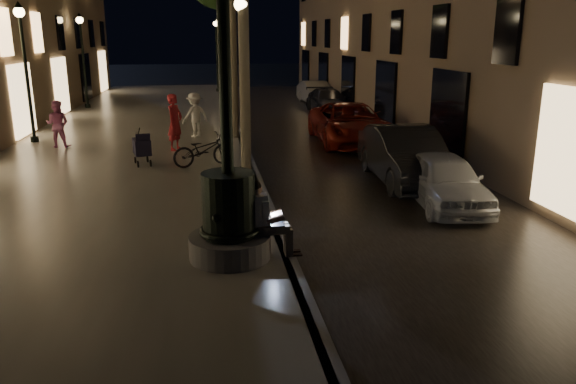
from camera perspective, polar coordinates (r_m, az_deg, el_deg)
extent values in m
plane|color=black|center=(22.43, -5.00, 5.58)|extent=(120.00, 120.00, 0.00)
cube|color=black|center=(22.81, 2.58, 5.81)|extent=(6.00, 45.00, 0.02)
cube|color=slate|center=(22.53, -15.25, 5.39)|extent=(8.00, 45.00, 0.20)
cube|color=#59595B|center=(22.41, -5.00, 5.83)|extent=(0.25, 45.00, 0.20)
cylinder|color=#59595B|center=(9.70, -5.91, -5.52)|extent=(1.40, 1.40, 0.40)
cylinder|color=black|center=(9.46, -6.04, -1.28)|extent=(0.90, 0.90, 1.10)
torus|color=black|center=(9.60, -5.96, -3.85)|extent=(1.04, 1.04, 0.10)
torus|color=black|center=(9.35, -6.10, 1.07)|extent=(0.89, 0.89, 0.09)
cylinder|color=black|center=(9.08, -6.43, 11.82)|extent=(0.20, 0.20, 3.20)
cube|color=gray|center=(9.64, -2.69, -3.76)|extent=(0.36, 0.24, 0.18)
cube|color=white|center=(9.53, -3.07, -1.85)|extent=(0.45, 0.26, 0.57)
sphere|color=tan|center=(9.42, -3.28, 0.28)|extent=(0.21, 0.21, 0.21)
sphere|color=black|center=(9.41, -3.35, 0.52)|extent=(0.21, 0.21, 0.21)
cube|color=gray|center=(9.58, -1.20, -3.87)|extent=(0.46, 0.13, 0.14)
cube|color=gray|center=(9.75, -1.34, -3.52)|extent=(0.46, 0.13, 0.14)
cube|color=gray|center=(9.69, 0.10, -5.17)|extent=(0.13, 0.12, 0.49)
cube|color=gray|center=(9.86, -0.06, -4.80)|extent=(0.13, 0.12, 0.49)
cube|color=black|center=(9.79, 0.68, -6.40)|extent=(0.26, 0.10, 0.03)
cube|color=black|center=(9.96, 0.51, -6.01)|extent=(0.26, 0.10, 0.03)
cube|color=black|center=(9.64, -1.15, -3.24)|extent=(0.24, 0.33, 0.02)
cube|color=black|center=(9.59, -2.11, -2.66)|extent=(0.09, 0.33, 0.22)
cube|color=#B2D3FF|center=(9.59, -2.02, -2.66)|extent=(0.06, 0.30, 0.18)
cylinder|color=#6B604C|center=(15.14, -4.43, 11.08)|extent=(0.28, 0.28, 5.00)
cylinder|color=#6B604C|center=(21.11, -5.55, 12.46)|extent=(0.28, 0.28, 5.10)
cylinder|color=#6B604C|center=(27.10, -6.49, 12.90)|extent=(0.28, 0.28, 4.90)
cylinder|color=#6B604C|center=(33.09, -6.79, 13.63)|extent=(0.28, 0.28, 5.20)
cylinder|color=black|center=(15.51, -4.43, 2.20)|extent=(0.28, 0.28, 0.20)
cylinder|color=black|center=(15.16, -4.60, 9.94)|extent=(0.12, 0.12, 4.40)
sphere|color=#FFD88C|center=(15.11, -4.79, 18.46)|extent=(0.36, 0.36, 0.36)
cylinder|color=black|center=(23.35, -5.92, 6.70)|extent=(0.28, 0.28, 0.20)
cylinder|color=black|center=(23.12, -6.06, 11.85)|extent=(0.12, 0.12, 4.40)
sphere|color=#FFD88C|center=(23.09, -6.23, 17.42)|extent=(0.36, 0.36, 0.36)
cone|color=black|center=(23.10, -6.25, 18.04)|extent=(0.30, 0.30, 0.22)
cylinder|color=black|center=(31.27, -6.66, 8.93)|extent=(0.28, 0.28, 0.20)
cylinder|color=black|center=(31.10, -6.79, 12.77)|extent=(0.12, 0.12, 4.40)
sphere|color=#FFD88C|center=(31.08, -6.92, 16.91)|extent=(0.36, 0.36, 0.36)
cone|color=black|center=(31.08, -6.94, 17.37)|extent=(0.30, 0.30, 0.22)
cylinder|color=black|center=(39.23, -7.11, 10.25)|extent=(0.28, 0.28, 0.20)
cylinder|color=black|center=(39.09, -7.22, 13.32)|extent=(0.12, 0.12, 4.40)
sphere|color=#FFD88C|center=(39.07, -7.33, 16.61)|extent=(0.36, 0.36, 0.36)
cone|color=black|center=(39.08, -7.34, 16.98)|extent=(0.30, 0.30, 0.22)
cylinder|color=black|center=(22.19, -24.34, 4.93)|extent=(0.28, 0.28, 0.20)
cylinder|color=black|center=(21.95, -24.96, 10.31)|extent=(0.12, 0.12, 4.40)
sphere|color=#FFD88C|center=(21.91, -25.66, 16.15)|extent=(0.36, 0.36, 0.36)
cone|color=black|center=(21.92, -25.74, 16.80)|extent=(0.30, 0.30, 0.22)
cylinder|color=black|center=(31.83, -19.67, 8.25)|extent=(0.28, 0.28, 0.20)
cylinder|color=black|center=(31.67, -20.02, 12.01)|extent=(0.12, 0.12, 4.40)
sphere|color=#FFD88C|center=(31.64, -20.41, 16.07)|extent=(0.36, 0.36, 0.36)
cone|color=black|center=(31.65, -20.46, 16.52)|extent=(0.30, 0.30, 0.22)
cube|color=black|center=(17.02, -14.63, 4.48)|extent=(0.61, 0.83, 0.45)
cube|color=black|center=(16.62, -14.54, 5.28)|extent=(0.43, 0.26, 0.29)
cylinder|color=black|center=(16.79, -14.99, 2.75)|extent=(0.09, 0.20, 0.20)
cylinder|color=black|center=(16.84, -13.78, 2.86)|extent=(0.09, 0.20, 0.20)
cylinder|color=black|center=(17.37, -15.25, 3.15)|extent=(0.09, 0.20, 0.20)
cylinder|color=black|center=(17.42, -14.08, 3.26)|extent=(0.09, 0.20, 0.20)
cylinder|color=black|center=(17.34, -14.90, 6.00)|extent=(0.13, 0.44, 0.27)
imported|color=#B6BABE|center=(13.62, 15.64, 1.16)|extent=(1.83, 3.77, 1.24)
imported|color=black|center=(15.50, 11.87, 3.63)|extent=(1.78, 4.66, 1.51)
imported|color=maroon|center=(21.01, 6.35, 6.90)|extent=(2.59, 5.38, 1.48)
imported|color=#2A292E|center=(29.38, 4.10, 9.18)|extent=(1.82, 4.26, 1.23)
imported|color=#9F9E9A|center=(33.43, 2.82, 10.05)|extent=(1.68, 4.08, 1.32)
imported|color=#B2232C|center=(19.00, -11.42, 6.96)|extent=(0.72, 0.81, 1.86)
imported|color=#CD6CA2|center=(20.67, -22.37, 6.41)|extent=(0.85, 0.70, 1.59)
imported|color=white|center=(21.47, -9.43, 7.74)|extent=(1.22, 1.08, 1.64)
imported|color=black|center=(16.54, -8.60, 4.25)|extent=(1.92, 1.18, 0.95)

